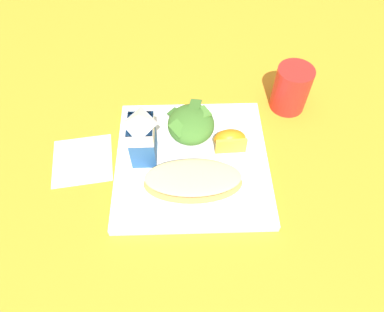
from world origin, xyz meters
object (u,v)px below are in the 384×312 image
object	(u,v)px
orange_wedge_front	(230,140)
drinking_red_cup	(291,89)
paper_napkin	(82,160)
green_salad_pile	(192,124)
white_plate	(192,162)
milk_carton	(142,135)
cheesy_pizza_bread	(193,181)

from	to	relation	value
orange_wedge_front	drinking_red_cup	xyz separation A→B (m)	(0.12, -0.13, 0.01)
paper_napkin	green_salad_pile	bearing A→B (deg)	-75.37
white_plate	orange_wedge_front	xyz separation A→B (m)	(0.03, -0.07, 0.03)
paper_napkin	drinking_red_cup	size ratio (longest dim) A/B	1.14
green_salad_pile	paper_napkin	distance (m)	0.22
milk_carton	drinking_red_cup	bearing A→B (deg)	-65.01
orange_wedge_front	drinking_red_cup	world-z (taller)	drinking_red_cup
cheesy_pizza_bread	green_salad_pile	world-z (taller)	green_salad_pile
white_plate	orange_wedge_front	world-z (taller)	orange_wedge_front
paper_napkin	drinking_red_cup	world-z (taller)	drinking_red_cup
green_salad_pile	milk_carton	distance (m)	0.11
green_salad_pile	paper_napkin	world-z (taller)	green_salad_pile
green_salad_pile	milk_carton	size ratio (longest dim) A/B	0.98
white_plate	paper_napkin	world-z (taller)	white_plate
drinking_red_cup	white_plate	bearing A→B (deg)	125.57
cheesy_pizza_bread	paper_napkin	world-z (taller)	cheesy_pizza_bread
white_plate	cheesy_pizza_bread	distance (m)	0.07
cheesy_pizza_bread	orange_wedge_front	bearing A→B (deg)	-39.13
white_plate	cheesy_pizza_bread	xyz separation A→B (m)	(-0.06, -0.00, 0.03)
drinking_red_cup	green_salad_pile	bearing A→B (deg)	111.01
cheesy_pizza_bread	green_salad_pile	distance (m)	0.13
cheesy_pizza_bread	white_plate	bearing A→B (deg)	0.07
orange_wedge_front	paper_napkin	xyz separation A→B (m)	(-0.01, 0.28, -0.03)
cheesy_pizza_bread	orange_wedge_front	xyz separation A→B (m)	(0.09, -0.07, 0.00)
cheesy_pizza_bread	paper_napkin	xyz separation A→B (m)	(0.07, 0.21, -0.03)
cheesy_pizza_bread	milk_carton	size ratio (longest dim) A/B	1.55
drinking_red_cup	milk_carton	bearing A→B (deg)	114.99
white_plate	drinking_red_cup	distance (m)	0.26
green_salad_pile	paper_napkin	size ratio (longest dim) A/B	0.98
green_salad_pile	paper_napkin	xyz separation A→B (m)	(-0.05, 0.21, -0.03)
white_plate	milk_carton	world-z (taller)	milk_carton
milk_carton	drinking_red_cup	size ratio (longest dim) A/B	1.14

